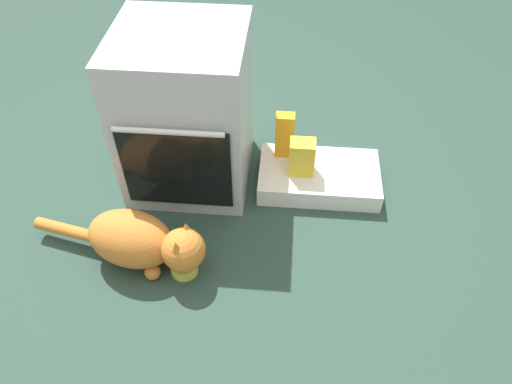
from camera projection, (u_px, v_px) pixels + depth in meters
name	position (u px, v px, depth m)	size (l,w,h in m)	color
ground	(185.00, 239.00, 2.18)	(8.00, 8.00, 0.00)	#284238
oven	(186.00, 112.00, 2.20)	(0.56, 0.60, 0.77)	#B7BABF
pantry_cabinet	(319.00, 177.00, 2.39)	(0.59, 0.35, 0.10)	white
food_bowl	(184.00, 266.00, 2.04)	(0.12, 0.12, 0.08)	#D1D14C
cat	(141.00, 241.00, 2.00)	(0.79, 0.32, 0.26)	#C6752D
snack_bag	(302.00, 157.00, 2.28)	(0.12, 0.09, 0.18)	yellow
juice_carton	(284.00, 135.00, 2.34)	(0.09, 0.06, 0.24)	orange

